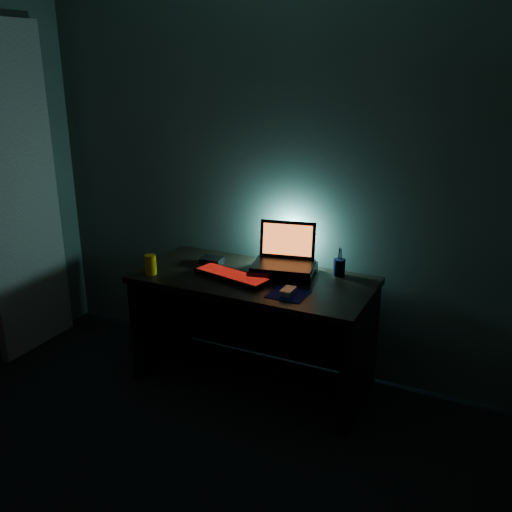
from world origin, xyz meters
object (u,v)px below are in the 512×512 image
Objects in this scene: juice_glass at (151,265)px; laptop at (285,255)px; keyboard at (232,276)px; mouse at (288,291)px; pen_cup at (339,267)px; router at (212,261)px.

laptop is at bearing 27.01° from juice_glass.
keyboard is 0.43m from mouse.
juice_glass is (-0.50, -0.16, 0.05)m from keyboard.
keyboard is 0.53m from juice_glass.
mouse reaches higher than keyboard.
router is (-0.83, -0.17, -0.03)m from pen_cup.
laptop is at bearing 116.57° from mouse.
laptop reaches higher than keyboard.
keyboard is (-0.26, -0.23, -0.10)m from laptop.
pen_cup is at bearing 42.45° from keyboard.
laptop reaches higher than router.
keyboard is at bearing 168.07° from mouse.
router is at bearing -168.72° from pen_cup.
juice_glass is at bearing -149.74° from keyboard.
juice_glass reaches higher than keyboard.
keyboard is 0.68m from pen_cup.
pen_cup is 0.85m from router.
router is at bearing 176.35° from laptop.
keyboard is at bearing -150.60° from pen_cup.
juice_glass is at bearing -175.41° from mouse.
keyboard is at bearing -149.27° from laptop.
keyboard is 4.21× the size of juice_glass.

